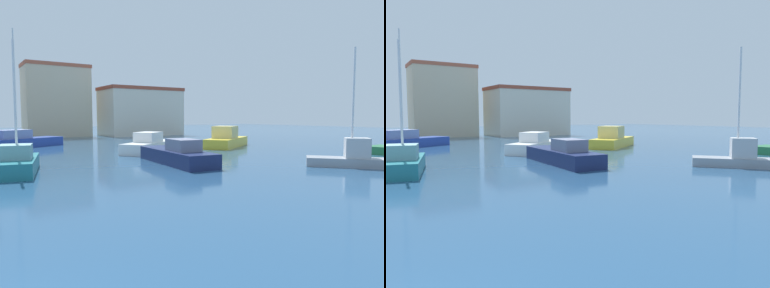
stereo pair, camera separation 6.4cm
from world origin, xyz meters
The scene contains 9 objects.
water centered at (15.00, 20.00, 0.00)m, with size 160.00×160.00×0.00m, color navy.
sailboat_grey_outer_mooring centered at (19.72, 7.83, 0.58)m, with size 4.34×4.84×6.88m.
motorboat_navy_mid_harbor centered at (11.93, 14.70, 0.55)m, with size 2.71×7.49×1.57m.
sailboat_blue_behind_lamppost centered at (5.17, 32.54, 0.63)m, with size 8.97×6.37×10.98m.
motorboat_white_inner_mooring centered at (13.89, 22.08, 0.59)m, with size 6.85×5.79×1.66m.
motorboat_yellow_distant_east centered at (22.05, 22.29, 0.69)m, with size 7.16×5.85×2.02m.
sailboat_teal_center_channel centered at (3.11, 16.08, 0.56)m, with size 3.03×5.76×6.81m.
yacht_club centered at (12.77, 49.59, 5.18)m, with size 8.82×5.66×10.34m.
waterfront_apartments centered at (24.65, 46.56, 3.69)m, with size 11.83×7.22×7.35m.
Camera 1 is at (0.59, -3.91, 2.93)m, focal length 33.02 mm.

